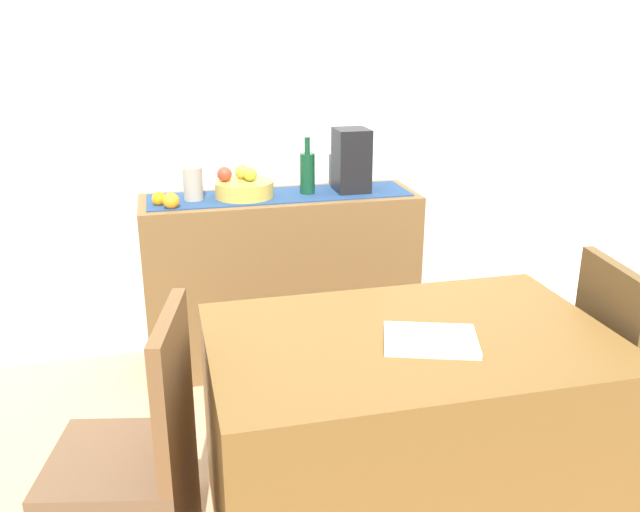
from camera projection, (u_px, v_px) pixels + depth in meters
ground_plane at (346, 460)px, 2.68m from camera, size 6.40×6.40×0.02m
room_wall_rear at (285, 89)px, 3.32m from camera, size 6.40×0.06×2.70m
sideboard_console at (282, 279)px, 3.36m from camera, size 1.34×0.42×0.87m
table_runner at (280, 195)px, 3.22m from camera, size 1.26×0.32×0.01m
fruit_bowl at (244, 189)px, 3.17m from camera, size 0.28×0.28×0.08m
apple_front at (242, 172)px, 3.19m from camera, size 0.07×0.07×0.07m
apple_upper at (250, 174)px, 3.15m from camera, size 0.07×0.07×0.07m
apple_center at (225, 174)px, 3.14m from camera, size 0.07×0.07×0.07m
wine_bottle at (307, 173)px, 3.22m from camera, size 0.07×0.07×0.28m
coffee_maker at (351, 161)px, 3.25m from camera, size 0.16×0.18×0.31m
ceramic_vase at (193, 184)px, 3.10m from camera, size 0.09×0.09×0.16m
orange_loose_far at (159, 199)px, 3.03m from camera, size 0.06×0.06×0.06m
orange_loose_end at (171, 201)px, 2.98m from camera, size 0.07×0.07×0.07m
dining_table at (406, 436)px, 2.19m from camera, size 1.26×0.80×0.74m
open_book at (430, 340)px, 2.01m from camera, size 0.33×0.29×0.02m
chair_near_window at (129, 507)px, 2.02m from camera, size 0.47×0.47×0.90m
chair_by_corner at (635, 427)px, 2.42m from camera, size 0.44×0.44×0.90m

